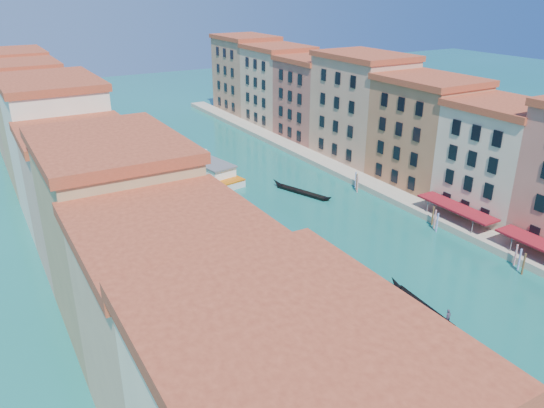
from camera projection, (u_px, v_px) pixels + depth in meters
The scene contains 10 objects.
left_bank_palazzos at pixel (69, 168), 72.23m from camera, with size 12.80×128.40×21.00m.
right_bank_palazzos at pixel (382, 119), 98.51m from camera, with size 12.80×128.40×21.00m.
quay at pixel (345, 173), 98.36m from camera, with size 4.00×140.00×1.00m, color #A59E85.
mooring_poles_right at pixel (500, 251), 67.87m from camera, with size 1.44×54.24×3.20m.
vaporetto_near at pixel (352, 349), 49.47m from camera, with size 9.42×22.99×3.34m.
vaporetto_far at pixel (198, 166), 98.83m from camera, with size 9.05×23.16×3.36m.
gondola_fore at pixel (423, 306), 58.10m from camera, with size 1.79×11.62×2.31m.
gondola_far at pixel (301, 191), 89.99m from camera, with size 5.27×12.50×1.83m.
motorboat_mid at pixel (231, 235), 73.99m from camera, with size 2.90×7.18×1.45m.
motorboat_far at pixel (190, 148), 112.44m from camera, with size 4.87×8.29×1.64m.
Camera 1 is at (-36.57, -8.48, 33.11)m, focal length 35.00 mm.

